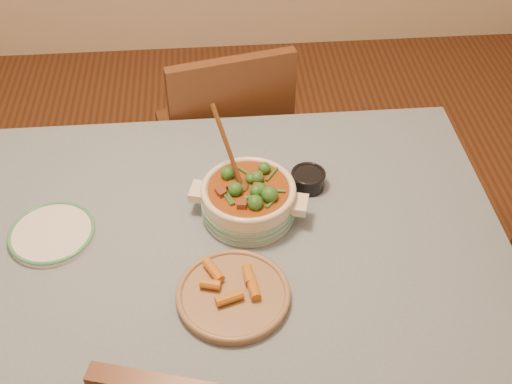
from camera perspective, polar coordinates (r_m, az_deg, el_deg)
The scene contains 6 objects.
dining_table at distance 1.77m, azimuth -5.64°, elevation -6.60°, with size 1.68×1.08×0.76m.
stew_casserole at distance 1.72m, azimuth -0.69°, elevation -0.51°, with size 0.32×0.30×0.30m.
white_plate at distance 1.79m, azimuth -17.69°, elevation -3.51°, with size 0.23×0.23×0.02m.
condiment_bowl at distance 1.83m, azimuth 4.65°, elevation 1.19°, with size 0.13×0.13×0.05m.
fried_plate at distance 1.56m, azimuth -2.04°, elevation -9.02°, with size 0.35×0.35×0.05m.
chair_far at distance 2.39m, azimuth -2.67°, elevation 4.88°, with size 0.51×0.51×0.92m.
Camera 1 is at (0.08, -1.13, 2.02)m, focal length 45.00 mm.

